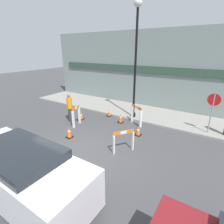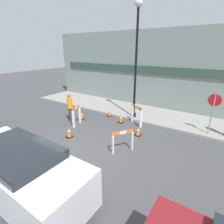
{
  "view_description": "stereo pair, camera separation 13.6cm",
  "coord_description": "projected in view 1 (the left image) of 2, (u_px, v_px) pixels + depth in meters",
  "views": [
    {
      "loc": [
        4.64,
        -4.57,
        4.17
      ],
      "look_at": [
        -0.16,
        2.83,
        1.0
      ],
      "focal_mm": 28.0,
      "sensor_mm": 36.0,
      "label": 1
    },
    {
      "loc": [
        4.75,
        -4.5,
        4.17
      ],
      "look_at": [
        -0.16,
        2.83,
        1.0
      ],
      "focal_mm": 28.0,
      "sensor_mm": 36.0,
      "label": 2
    }
  ],
  "objects": [
    {
      "name": "traffic_cone_1",
      "position": [
        69.0,
        132.0,
        8.67
      ],
      "size": [
        0.3,
        0.3,
        0.6
      ],
      "color": "black",
      "rests_on": "ground_plane"
    },
    {
      "name": "barricade_2",
      "position": [
        123.0,
        140.0,
        7.39
      ],
      "size": [
        0.66,
        0.85,
        0.99
      ],
      "rotation": [
        0.0,
        0.0,
        7.23
      ],
      "color": "white",
      "rests_on": "ground_plane"
    },
    {
      "name": "barricade_0",
      "position": [
        136.0,
        114.0,
        10.12
      ],
      "size": [
        0.9,
        0.62,
        1.14
      ],
      "rotation": [
        0.0,
        0.0,
        2.6
      ],
      "color": "white",
      "rests_on": "ground_plane"
    },
    {
      "name": "ground_plane",
      "position": [
        79.0,
        154.0,
        7.39
      ],
      "size": [
        60.0,
        60.0,
        0.0
      ],
      "primitive_type": "plane",
      "color": "#424244"
    },
    {
      "name": "sidewalk_slab",
      "position": [
        139.0,
        112.0,
        12.16
      ],
      "size": [
        18.0,
        3.12,
        0.12
      ],
      "color": "gray",
      "rests_on": "ground_plane"
    },
    {
      "name": "traffic_cone_2",
      "position": [
        81.0,
        116.0,
        10.97
      ],
      "size": [
        0.3,
        0.3,
        0.5
      ],
      "color": "black",
      "rests_on": "ground_plane"
    },
    {
      "name": "parked_car_1",
      "position": [
        22.0,
        171.0,
        4.89
      ],
      "size": [
        4.53,
        1.85,
        1.69
      ],
      "color": "silver",
      "rests_on": "ground_plane"
    },
    {
      "name": "stop_sign",
      "position": [
        213.0,
        107.0,
        8.55
      ],
      "size": [
        0.6,
        0.06,
        2.06
      ],
      "rotation": [
        0.0,
        0.0,
        3.08
      ],
      "color": "gray",
      "rests_on": "sidewalk_slab"
    },
    {
      "name": "traffic_cone_4",
      "position": [
        138.0,
        131.0,
        8.92
      ],
      "size": [
        0.3,
        0.3,
        0.51
      ],
      "color": "black",
      "rests_on": "ground_plane"
    },
    {
      "name": "barricade_1",
      "position": [
        76.0,
        116.0,
        9.98
      ],
      "size": [
        0.33,
        0.78,
        1.14
      ],
      "rotation": [
        0.0,
        0.0,
        4.97
      ],
      "color": "white",
      "rests_on": "ground_plane"
    },
    {
      "name": "traffic_cone_3",
      "position": [
        121.0,
        118.0,
        10.47
      ],
      "size": [
        0.3,
        0.3,
        0.59
      ],
      "color": "black",
      "rests_on": "ground_plane"
    },
    {
      "name": "streetlamp_post",
      "position": [
        136.0,
        48.0,
        9.78
      ],
      "size": [
        0.44,
        0.44,
        6.54
      ],
      "color": "black",
      "rests_on": "sidewalk_slab"
    },
    {
      "name": "storefront_facade",
      "position": [
        151.0,
        70.0,
        12.54
      ],
      "size": [
        18.0,
        0.22,
        5.5
      ],
      "color": "gray",
      "rests_on": "ground_plane"
    },
    {
      "name": "person_worker",
      "position": [
        70.0,
        107.0,
        10.41
      ],
      "size": [
        0.31,
        0.31,
        1.73
      ],
      "rotation": [
        0.0,
        0.0,
        -0.01
      ],
      "color": "#33333D",
      "rests_on": "ground_plane"
    },
    {
      "name": "traffic_cone_0",
      "position": [
        109.0,
        113.0,
        11.5
      ],
      "size": [
        0.3,
        0.3,
        0.51
      ],
      "color": "black",
      "rests_on": "ground_plane"
    }
  ]
}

